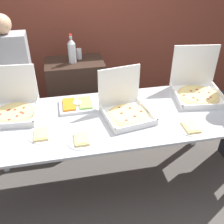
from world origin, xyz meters
TOP-DOWN VIEW (x-y plane):
  - ground_plane at (0.00, 0.00)m, footprint 16.00×16.00m
  - brick_wall_behind at (0.00, 1.70)m, footprint 10.00×0.06m
  - buffet_table at (0.00, 0.00)m, footprint 2.43×0.95m
  - pizza_box_far_left at (0.13, 0.01)m, footprint 0.48×0.49m
  - pizza_box_near_left at (0.95, 0.23)m, footprint 0.54×0.56m
  - pizza_box_near_right at (-0.88, 0.24)m, footprint 0.45×0.46m
  - paper_plate_front_center at (0.63, -0.32)m, footprint 0.23×0.23m
  - paper_plate_front_right at (-0.63, -0.16)m, footprint 0.22×0.22m
  - paper_plate_front_left at (-0.31, -0.29)m, footprint 0.25×0.25m
  - veggie_tray at (-0.30, 0.23)m, footprint 0.35×0.27m
  - sideboard_podium at (-0.26, 1.00)m, footprint 0.69×0.45m
  - soda_bottle at (-0.28, 0.97)m, footprint 0.09×0.09m
  - soda_can_silver at (-0.19, 1.07)m, footprint 0.07×0.07m
  - person_guest_plaid at (-0.93, 0.72)m, footprint 0.40×0.22m

SIDE VIEW (x-z plane):
  - ground_plane at x=0.00m, z-range 0.00..0.00m
  - sideboard_podium at x=-0.26m, z-range 0.00..1.04m
  - buffet_table at x=0.00m, z-range 0.35..1.23m
  - person_guest_plaid at x=-0.93m, z-range 0.04..1.72m
  - paper_plate_front_left at x=-0.31m, z-range 0.88..0.91m
  - paper_plate_front_center at x=0.63m, z-range 0.88..0.91m
  - paper_plate_front_right at x=-0.63m, z-range 0.88..0.91m
  - veggie_tray at x=-0.30m, z-range 0.88..0.93m
  - pizza_box_far_left at x=0.13m, z-range 0.75..1.16m
  - pizza_box_near_right at x=-0.88m, z-range 0.75..1.16m
  - pizza_box_near_left at x=0.95m, z-range 0.73..1.20m
  - soda_can_silver at x=-0.19m, z-range 1.04..1.17m
  - soda_bottle at x=-0.28m, z-range 1.02..1.35m
  - brick_wall_behind at x=0.00m, z-range 0.00..2.80m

